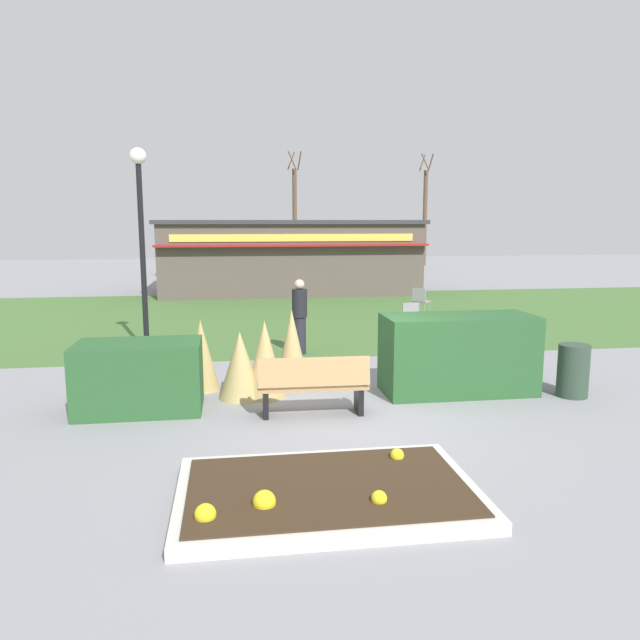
# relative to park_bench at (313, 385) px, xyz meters

# --- Properties ---
(ground_plane) EXTENTS (80.00, 80.00, 0.00)m
(ground_plane) POSITION_rel_park_bench_xyz_m (0.71, 0.13, -0.48)
(ground_plane) COLOR gray
(lawn_patch) EXTENTS (36.00, 12.00, 0.01)m
(lawn_patch) POSITION_rel_park_bench_xyz_m (0.71, 9.87, -0.48)
(lawn_patch) COLOR #446B33
(lawn_patch) RESTS_ON ground_plane
(flower_bed) EXTENTS (3.23, 2.09, 0.31)m
(flower_bed) POSITION_rel_park_bench_xyz_m (-0.24, -2.85, -0.39)
(flower_bed) COLOR beige
(flower_bed) RESTS_ON ground_plane
(park_bench) EXTENTS (1.71, 0.56, 0.95)m
(park_bench) POSITION_rel_park_bench_xyz_m (0.00, 0.00, 0.00)
(park_bench) COLOR tan
(park_bench) RESTS_ON ground_plane
(hedge_left) EXTENTS (1.92, 1.10, 1.10)m
(hedge_left) POSITION_rel_park_bench_xyz_m (-2.67, 0.63, 0.07)
(hedge_left) COLOR #28562B
(hedge_left) RESTS_ON ground_plane
(hedge_right) EXTENTS (2.60, 1.10, 1.37)m
(hedge_right) POSITION_rel_park_bench_xyz_m (2.67, 0.90, 0.20)
(hedge_right) COLOR #28562B
(hedge_right) RESTS_ON ground_plane
(ornamental_grass_behind_left) EXTENTS (0.75, 0.75, 1.15)m
(ornamental_grass_behind_left) POSITION_rel_park_bench_xyz_m (-1.09, 1.11, 0.09)
(ornamental_grass_behind_left) COLOR tan
(ornamental_grass_behind_left) RESTS_ON ground_plane
(ornamental_grass_behind_right) EXTENTS (0.62, 0.62, 1.39)m
(ornamental_grass_behind_right) POSITION_rel_park_bench_xyz_m (-0.14, 1.86, 0.22)
(ornamental_grass_behind_right) COLOR tan
(ornamental_grass_behind_right) RESTS_ON ground_plane
(ornamental_grass_behind_center) EXTENTS (0.64, 0.64, 1.27)m
(ornamental_grass_behind_center) POSITION_rel_park_bench_xyz_m (-1.76, 1.72, 0.15)
(ornamental_grass_behind_center) COLOR tan
(ornamental_grass_behind_center) RESTS_ON ground_plane
(ornamental_grass_behind_far) EXTENTS (0.70, 0.70, 1.32)m
(ornamental_grass_behind_far) POSITION_rel_park_bench_xyz_m (-0.67, 1.11, 0.18)
(ornamental_grass_behind_far) COLOR tan
(ornamental_grass_behind_far) RESTS_ON ground_plane
(lamppost_mid) EXTENTS (0.36, 0.36, 4.54)m
(lamppost_mid) POSITION_rel_park_bench_xyz_m (-3.14, 4.96, 2.35)
(lamppost_mid) COLOR black
(lamppost_mid) RESTS_ON ground_plane
(trash_bin) EXTENTS (0.52, 0.52, 0.90)m
(trash_bin) POSITION_rel_park_bench_xyz_m (4.53, 0.38, -0.03)
(trash_bin) COLOR #2D4233
(trash_bin) RESTS_ON ground_plane
(food_kiosk) EXTENTS (10.66, 5.33, 3.00)m
(food_kiosk) POSITION_rel_park_bench_xyz_m (1.20, 16.61, 1.03)
(food_kiosk) COLOR #594C47
(food_kiosk) RESTS_ON ground_plane
(cafe_chair_west) EXTENTS (0.62, 0.62, 0.89)m
(cafe_chair_west) POSITION_rel_park_bench_xyz_m (4.67, 9.25, 0.05)
(cafe_chair_west) COLOR gray
(cafe_chair_west) RESTS_ON ground_plane
(cafe_chair_east) EXTENTS (0.46, 0.46, 0.89)m
(cafe_chair_east) POSITION_rel_park_bench_xyz_m (3.36, 5.87, 0.05)
(cafe_chair_east) COLOR gray
(cafe_chair_east) RESTS_ON ground_plane
(person_strolling) EXTENTS (0.34, 0.34, 1.69)m
(person_strolling) POSITION_rel_park_bench_xyz_m (0.29, 4.37, 0.38)
(person_strolling) COLOR #23232D
(person_strolling) RESTS_ON ground_plane
(parked_car_west_slot) EXTENTS (4.29, 2.24, 1.20)m
(parked_car_west_slot) POSITION_rel_park_bench_xyz_m (-3.16, 25.72, 0.16)
(parked_car_west_slot) COLOR #B7BABF
(parked_car_west_slot) RESTS_ON ground_plane
(parked_car_center_slot) EXTENTS (4.29, 2.23, 1.20)m
(parked_car_center_slot) POSITION_rel_park_bench_xyz_m (1.94, 25.72, 0.16)
(parked_car_center_slot) COLOR #2D6638
(parked_car_center_slot) RESTS_ON ground_plane
(parked_car_east_slot) EXTENTS (4.33, 2.31, 1.20)m
(parked_car_east_slot) POSITION_rel_park_bench_xyz_m (7.61, 25.72, 0.16)
(parked_car_east_slot) COLOR silver
(parked_car_east_slot) RESTS_ON ground_plane
(tree_left_bg) EXTENTS (0.91, 0.96, 7.30)m
(tree_left_bg) POSITION_rel_park_bench_xyz_m (11.63, 30.31, 2.80)
(tree_left_bg) COLOR brown
(tree_left_bg) RESTS_ON ground_plane
(tree_right_bg) EXTENTS (0.91, 0.96, 7.23)m
(tree_right_bg) POSITION_rel_park_bench_xyz_m (2.85, 29.58, 2.77)
(tree_right_bg) COLOR brown
(tree_right_bg) RESTS_ON ground_plane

